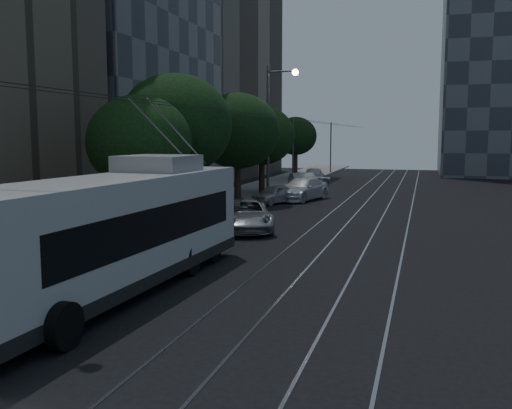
{
  "coord_description": "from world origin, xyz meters",
  "views": [
    {
      "loc": [
        5.43,
        -17.12,
        4.49
      ],
      "look_at": [
        -0.67,
        3.43,
        1.88
      ],
      "focal_mm": 40.0,
      "sensor_mm": 36.0,
      "label": 1
    }
  ],
  "objects_px": {
    "trolleybus": "(112,232)",
    "car_white_a": "(274,194)",
    "car_white_c": "(303,184)",
    "streetlamp_far": "(274,119)",
    "car_white_b": "(302,189)",
    "car_white_d": "(313,176)",
    "pickup_silver": "(244,215)"
  },
  "relations": [
    {
      "from": "trolleybus",
      "to": "car_white_a",
      "type": "bearing_deg",
      "value": 95.16
    },
    {
      "from": "pickup_silver",
      "to": "car_white_a",
      "type": "distance_m",
      "value": 10.73
    },
    {
      "from": "pickup_silver",
      "to": "car_white_d",
      "type": "height_order",
      "value": "car_white_d"
    },
    {
      "from": "trolleybus",
      "to": "car_white_a",
      "type": "distance_m",
      "value": 22.12
    },
    {
      "from": "trolleybus",
      "to": "pickup_silver",
      "type": "bearing_deg",
      "value": 91.05
    },
    {
      "from": "trolleybus",
      "to": "car_white_c",
      "type": "height_order",
      "value": "trolleybus"
    },
    {
      "from": "car_white_a",
      "to": "streetlamp_far",
      "type": "relative_size",
      "value": 0.39
    },
    {
      "from": "pickup_silver",
      "to": "streetlamp_far",
      "type": "distance_m",
      "value": 14.71
    },
    {
      "from": "pickup_silver",
      "to": "trolleybus",
      "type": "bearing_deg",
      "value": -113.39
    },
    {
      "from": "trolleybus",
      "to": "streetlamp_far",
      "type": "xyz_separation_m",
      "value": [
        -1.93,
        25.11,
        3.85
      ]
    },
    {
      "from": "car_white_b",
      "to": "car_white_c",
      "type": "height_order",
      "value": "car_white_c"
    },
    {
      "from": "trolleybus",
      "to": "car_white_c",
      "type": "xyz_separation_m",
      "value": [
        -0.58,
        28.97,
        -0.98
      ]
    },
    {
      "from": "car_white_b",
      "to": "car_white_d",
      "type": "bearing_deg",
      "value": 113.25
    },
    {
      "from": "car_white_b",
      "to": "trolleybus",
      "type": "bearing_deg",
      "value": -74.61
    },
    {
      "from": "car_white_d",
      "to": "pickup_silver",
      "type": "bearing_deg",
      "value": -94.74
    },
    {
      "from": "trolleybus",
      "to": "streetlamp_far",
      "type": "relative_size",
      "value": 1.39
    },
    {
      "from": "car_white_a",
      "to": "car_white_c",
      "type": "height_order",
      "value": "car_white_c"
    },
    {
      "from": "trolleybus",
      "to": "car_white_d",
      "type": "bearing_deg",
      "value": 94.46
    },
    {
      "from": "car_white_b",
      "to": "car_white_d",
      "type": "xyz_separation_m",
      "value": [
        -1.6,
        12.61,
        0.02
      ]
    },
    {
      "from": "car_white_a",
      "to": "car_white_b",
      "type": "bearing_deg",
      "value": 86.56
    },
    {
      "from": "trolleybus",
      "to": "car_white_b",
      "type": "bearing_deg",
      "value": 91.78
    },
    {
      "from": "car_white_d",
      "to": "car_white_b",
      "type": "bearing_deg",
      "value": -91.06
    },
    {
      "from": "car_white_a",
      "to": "car_white_c",
      "type": "bearing_deg",
      "value": 110.82
    },
    {
      "from": "pickup_silver",
      "to": "car_white_b",
      "type": "xyz_separation_m",
      "value": [
        0.0,
        13.13,
        0.04
      ]
    },
    {
      "from": "car_white_b",
      "to": "car_white_d",
      "type": "height_order",
      "value": "car_white_d"
    },
    {
      "from": "pickup_silver",
      "to": "car_white_c",
      "type": "xyz_separation_m",
      "value": [
        -0.86,
        17.56,
        0.06
      ]
    },
    {
      "from": "car_white_c",
      "to": "car_white_d",
      "type": "height_order",
      "value": "car_white_c"
    },
    {
      "from": "car_white_a",
      "to": "car_white_d",
      "type": "distance_m",
      "value": 15.1
    },
    {
      "from": "car_white_c",
      "to": "car_white_b",
      "type": "bearing_deg",
      "value": -101.13
    },
    {
      "from": "car_white_a",
      "to": "streetlamp_far",
      "type": "xyz_separation_m",
      "value": [
        -0.87,
        3.05,
        5.0
      ]
    },
    {
      "from": "pickup_silver",
      "to": "car_white_d",
      "type": "xyz_separation_m",
      "value": [
        -1.6,
        25.74,
        0.06
      ]
    },
    {
      "from": "trolleybus",
      "to": "streetlamp_far",
      "type": "bearing_deg",
      "value": 96.81
    }
  ]
}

